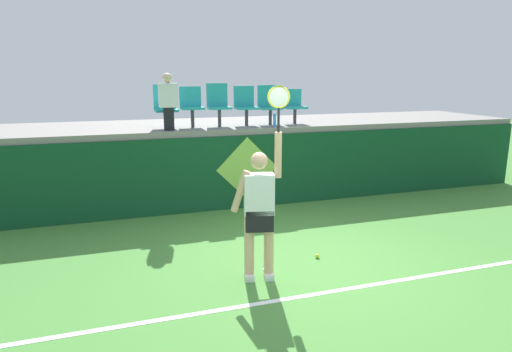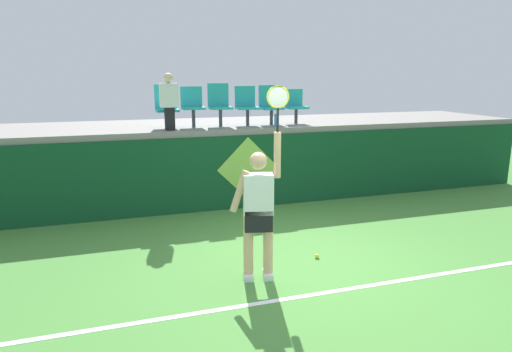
{
  "view_description": "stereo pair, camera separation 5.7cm",
  "coord_description": "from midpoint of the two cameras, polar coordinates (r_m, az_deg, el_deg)",
  "views": [
    {
      "loc": [
        -2.53,
        -5.41,
        2.66
      ],
      "look_at": [
        -0.36,
        1.09,
        1.1
      ],
      "focal_mm": 31.78,
      "sensor_mm": 36.0,
      "label": 1
    },
    {
      "loc": [
        -2.47,
        -5.43,
        2.66
      ],
      "look_at": [
        -0.36,
        1.09,
        1.1
      ],
      "focal_mm": 31.78,
      "sensor_mm": 36.0,
      "label": 2
    }
  ],
  "objects": [
    {
      "name": "ground_plane",
      "position": [
        6.53,
        5.94,
        -11.31
      ],
      "size": [
        40.0,
        40.0,
        0.0
      ],
      "primitive_type": "plane",
      "color": "#478438"
    },
    {
      "name": "court_back_wall",
      "position": [
        9.11,
        -2.04,
        0.58
      ],
      "size": [
        13.62,
        0.2,
        1.47
      ],
      "primitive_type": "cube",
      "color": "#0F4223",
      "rests_on": "ground_plane"
    },
    {
      "name": "spectator_platform",
      "position": [
        10.16,
        -4.06,
        6.37
      ],
      "size": [
        13.62,
        2.58,
        0.12
      ],
      "primitive_type": "cube",
      "color": "gray",
      "rests_on": "court_back_wall"
    },
    {
      "name": "court_baseline_stripe",
      "position": [
        5.89,
        9.16,
        -14.16
      ],
      "size": [
        12.26,
        0.08,
        0.01
      ],
      "primitive_type": "cube",
      "color": "white",
      "rests_on": "ground_plane"
    },
    {
      "name": "tennis_player",
      "position": [
        5.83,
        0.17,
        -4.11
      ],
      "size": [
        0.74,
        0.34,
        2.52
      ],
      "color": "white",
      "rests_on": "ground_plane"
    },
    {
      "name": "tennis_ball",
      "position": [
        6.83,
        7.47,
        -9.93
      ],
      "size": [
        0.07,
        0.07,
        0.07
      ],
      "primitive_type": "sphere",
      "color": "#D1E533",
      "rests_on": "ground_plane"
    },
    {
      "name": "water_bottle",
      "position": [
        9.37,
        2.18,
        7.03
      ],
      "size": [
        0.06,
        0.06,
        0.26
      ],
      "primitive_type": "cylinder",
      "color": "#338CE5",
      "rests_on": "spectator_platform"
    },
    {
      "name": "stadium_chair_0",
      "position": [
        9.29,
        -11.5,
        8.73
      ],
      "size": [
        0.44,
        0.42,
        0.86
      ],
      "color": "#38383D",
      "rests_on": "spectator_platform"
    },
    {
      "name": "stadium_chair_1",
      "position": [
        9.36,
        -8.3,
        8.9
      ],
      "size": [
        0.44,
        0.42,
        0.81
      ],
      "color": "#38383D",
      "rests_on": "spectator_platform"
    },
    {
      "name": "stadium_chair_2",
      "position": [
        9.48,
        -4.94,
        9.13
      ],
      "size": [
        0.44,
        0.42,
        0.87
      ],
      "color": "#38383D",
      "rests_on": "spectator_platform"
    },
    {
      "name": "stadium_chair_3",
      "position": [
        9.63,
        -1.52,
        9.05
      ],
      "size": [
        0.44,
        0.42,
        0.81
      ],
      "color": "#38383D",
      "rests_on": "spectator_platform"
    },
    {
      "name": "stadium_chair_4",
      "position": [
        9.81,
        1.49,
        9.1
      ],
      "size": [
        0.44,
        0.42,
        0.83
      ],
      "color": "#38383D",
      "rests_on": "spectator_platform"
    },
    {
      "name": "stadium_chair_5",
      "position": [
        10.0,
        4.61,
        8.96
      ],
      "size": [
        0.44,
        0.42,
        0.74
      ],
      "color": "#38383D",
      "rests_on": "spectator_platform"
    },
    {
      "name": "spectator_0",
      "position": [
        8.87,
        -11.19,
        9.28
      ],
      "size": [
        0.34,
        0.2,
        1.08
      ],
      "color": "black",
      "rests_on": "spectator_platform"
    },
    {
      "name": "wall_signage_mount",
      "position": [
        9.22,
        -1.27,
        -3.98
      ],
      "size": [
        1.27,
        0.01,
        1.45
      ],
      "color": "#0F4223",
      "rests_on": "ground_plane"
    }
  ]
}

